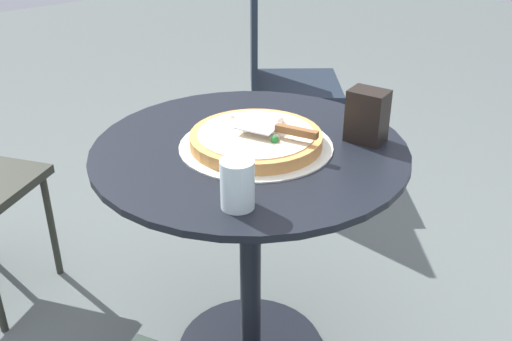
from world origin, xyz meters
TOP-DOWN VIEW (x-y plane):
  - patio_table at (0.00, 0.00)m, footprint 0.81×0.81m
  - pizza_on_tray at (-0.01, -0.01)m, footprint 0.39×0.39m
  - pizza_server at (-0.06, -0.04)m, footprint 0.21×0.13m
  - drinking_cup at (-0.22, 0.19)m, footprint 0.07×0.07m
  - napkin_dispenser at (-0.15, -0.26)m, footprint 0.11×0.10m
  - patio_chair_corner at (0.87, -0.80)m, footprint 0.55×0.55m

SIDE VIEW (x-z plane):
  - patio_table at x=0.00m, z-range 0.16..0.86m
  - patio_chair_corner at x=0.87m, z-range 0.07..0.97m
  - pizza_on_tray at x=-0.01m, z-range 0.69..0.74m
  - drinking_cup at x=-0.22m, z-range 0.70..0.81m
  - pizza_server at x=-0.06m, z-range 0.75..0.77m
  - napkin_dispenser at x=-0.15m, z-range 0.70..0.83m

